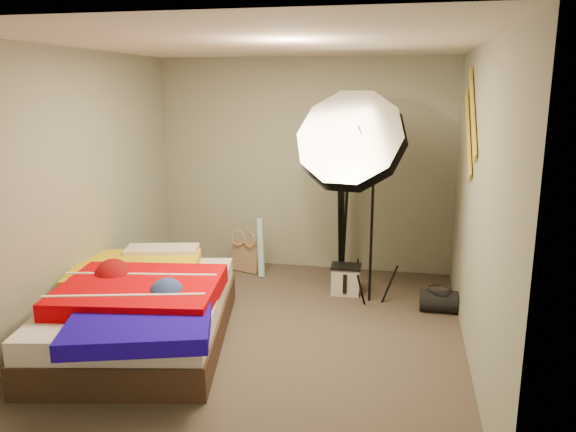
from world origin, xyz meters
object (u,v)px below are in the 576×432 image
(duffel_bag, at_px, (438,301))
(photo_umbrella, at_px, (352,144))
(wrapping_roll, at_px, (261,248))
(bed, at_px, (141,308))
(tote_bag, at_px, (247,256))
(camera_tripod, at_px, (342,209))
(camera_case, at_px, (346,281))

(duffel_bag, bearing_deg, photo_umbrella, 176.69)
(wrapping_roll, distance_m, bed, 1.98)
(bed, bearing_deg, wrapping_roll, 73.31)
(tote_bag, height_order, wrapping_roll, wrapping_roll)
(duffel_bag, distance_m, bed, 2.83)
(bed, xyz_separation_m, camera_tripod, (1.49, 2.10, 0.50))
(tote_bag, xyz_separation_m, wrapping_roll, (0.20, -0.13, 0.16))
(camera_tripod, bearing_deg, photo_umbrella, -78.48)
(wrapping_roll, bearing_deg, camera_tripod, 12.88)
(wrapping_roll, xyz_separation_m, camera_case, (1.04, -0.39, -0.19))
(wrapping_roll, bearing_deg, duffel_bag, -19.20)
(wrapping_roll, distance_m, duffel_bag, 2.11)
(tote_bag, bearing_deg, camera_tripod, 23.01)
(wrapping_roll, relative_size, photo_umbrella, 0.30)
(duffel_bag, relative_size, bed, 0.15)
(camera_case, bearing_deg, wrapping_roll, 158.01)
(duffel_bag, xyz_separation_m, bed, (-2.55, -1.20, 0.19))
(photo_umbrella, bearing_deg, camera_tripod, 101.52)
(tote_bag, bearing_deg, duffel_bag, -1.57)
(camera_case, xyz_separation_m, photo_umbrella, (0.06, -0.25, 1.47))
(photo_umbrella, height_order, camera_tripod, photo_umbrella)
(wrapping_roll, bearing_deg, camera_case, -20.75)
(camera_tripod, bearing_deg, camera_case, -79.03)
(tote_bag, relative_size, wrapping_roll, 0.54)
(tote_bag, bearing_deg, wrapping_roll, -13.95)
(tote_bag, bearing_deg, bed, -81.13)
(camera_case, bearing_deg, duffel_bag, -18.69)
(camera_case, xyz_separation_m, camera_tripod, (-0.12, 0.60, 0.65))
(bed, relative_size, photo_umbrella, 1.05)
(wrapping_roll, height_order, camera_case, wrapping_roll)
(camera_case, height_order, photo_umbrella, photo_umbrella)
(tote_bag, height_order, bed, bed)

